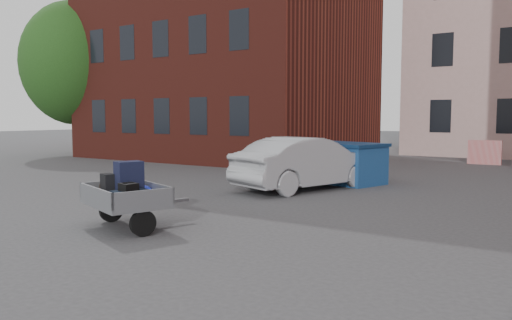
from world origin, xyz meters
The scene contains 7 objects.
ground centered at (0.00, 0.00, 0.00)m, with size 120.00×120.00×0.00m, color #38383A.
building_brick centered at (-9.00, 13.00, 7.00)m, with size 12.00×10.00×14.00m, color #591E16.
far_building centered at (-20.00, 22.00, 4.00)m, with size 6.00×6.00×8.00m, color maroon.
tree centered at (-16.00, 9.00, 5.17)m, with size 5.28×5.28×8.30m.
trailer centered at (-0.82, -1.41, 0.61)m, with size 1.88×1.98×1.20m.
dumpster centered at (-0.33, 6.50, 0.61)m, with size 3.17×2.25×1.20m.
silver_car centered at (-0.38, 4.66, 0.71)m, with size 1.51×4.33×1.43m, color #9FA1A6.
Camera 1 is at (5.90, -7.42, 1.98)m, focal length 35.00 mm.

